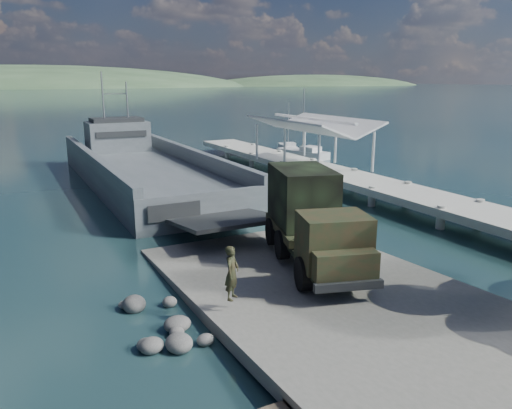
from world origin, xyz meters
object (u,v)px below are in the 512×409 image
military_truck (311,219)px  sailboat_near (304,154)px  soldier (232,283)px  pier (318,163)px  landing_craft (145,175)px  sailboat_far (288,148)px

military_truck → sailboat_near: sailboat_near is taller
soldier → sailboat_near: (23.11, 31.29, -1.06)m
pier → sailboat_near: size_ratio=5.71×
landing_craft → soldier: (-3.64, -24.94, 0.67)m
sailboat_far → soldier: bearing=-105.5°
pier → soldier: 25.95m
pier → soldier: (-17.02, -19.59, -0.13)m
military_truck → sailboat_far: (19.45, 34.26, -2.15)m
pier → sailboat_near: sailboat_near is taller
pier → sailboat_near: 13.24m
military_truck → sailboat_near: bearing=74.5°
landing_craft → sailboat_near: size_ratio=4.32×
military_truck → soldier: (-5.12, -2.77, -0.99)m
military_truck → sailboat_near: size_ratio=1.15×
soldier → sailboat_near: bearing=9.7°
landing_craft → military_truck: size_ratio=3.75×
soldier → sailboat_far: (24.57, 37.03, -1.16)m
sailboat_far → sailboat_near: bearing=-86.2°
military_truck → sailboat_far: size_ratio=1.49×
pier → soldier: size_ratio=22.59×
military_truck → sailboat_far: sailboat_far is taller
pier → sailboat_far: bearing=66.6°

